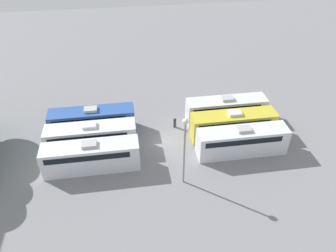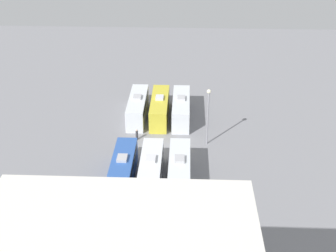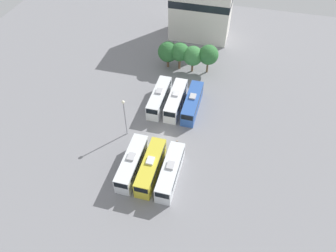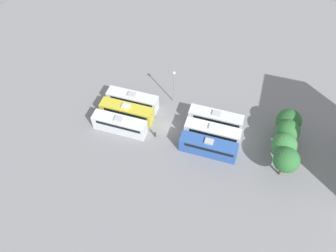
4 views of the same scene
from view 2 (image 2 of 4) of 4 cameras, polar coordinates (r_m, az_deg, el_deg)
name	(u,v)px [view 2 (image 2 of 4)]	position (r m, az deg, el deg)	size (l,w,h in m)	color
ground_plane	(156,146)	(65.80, -1.53, -2.40)	(115.41, 115.41, 0.00)	gray
bus_0	(181,108)	(72.36, 1.60, 2.24)	(2.63, 10.67, 3.65)	silver
bus_1	(160,107)	(72.47, -1.03, 2.28)	(2.63, 10.67, 3.65)	gold
bus_2	(138,107)	(72.83, -3.73, 2.36)	(2.63, 10.67, 3.65)	silver
bus_3	(179,171)	(57.17, 1.40, -5.46)	(2.63, 10.67, 3.65)	silver
bus_4	(151,170)	(57.23, -2.10, -5.43)	(2.63, 10.67, 3.65)	silver
bus_5	(123,170)	(57.57, -5.54, -5.33)	(2.63, 10.67, 3.65)	#2D56A8
worker_person	(137,135)	(67.06, -3.82, -1.09)	(0.36, 0.36, 1.61)	#333338
light_pole	(208,108)	(63.84, 4.93, 2.21)	(0.60, 0.60, 8.36)	gray
tree_0	(194,230)	(45.23, 3.17, -12.54)	(4.71, 4.71, 6.39)	brown
tree_1	(165,225)	(45.00, -0.42, -12.00)	(4.26, 4.26, 6.62)	brown
tree_2	(132,224)	(45.66, -4.41, -11.88)	(4.46, 4.46, 6.41)	brown
tree_3	(95,223)	(45.44, -8.88, -11.58)	(4.47, 4.47, 6.94)	brown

